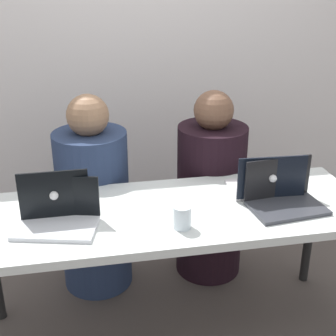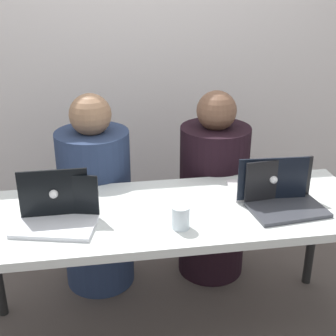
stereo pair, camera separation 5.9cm
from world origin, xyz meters
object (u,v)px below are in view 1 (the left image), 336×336
at_px(person_on_right, 210,196).
at_px(water_glass_center, 182,218).
at_px(person_on_left, 94,205).
at_px(laptop_front_right, 284,197).
at_px(laptop_back_right, 265,184).
at_px(laptop_front_left, 58,216).
at_px(laptop_back_left, 56,201).

relative_size(person_on_right, water_glass_center, 11.23).
bearing_deg(person_on_right, person_on_left, 8.42).
xyz_separation_m(person_on_left, person_on_right, (0.68, 0.00, -0.01)).
bearing_deg(laptop_front_right, person_on_right, 101.56).
distance_m(laptop_front_right, water_glass_center, 0.51).
xyz_separation_m(person_on_left, laptop_back_right, (0.83, -0.43, 0.25)).
xyz_separation_m(person_on_right, laptop_front_left, (-0.84, -0.56, 0.26)).
xyz_separation_m(person_on_right, laptop_back_left, (-0.85, -0.42, 0.26)).
xyz_separation_m(person_on_left, water_glass_center, (0.36, -0.67, 0.25)).
bearing_deg(person_on_right, laptop_front_left, 41.92).
distance_m(person_on_right, laptop_front_left, 1.04).
distance_m(person_on_right, laptop_front_right, 0.65).
distance_m(laptop_front_left, laptop_back_right, 1.00).
height_order(person_on_left, water_glass_center, person_on_left).
distance_m(laptop_back_left, water_glass_center, 0.59).
height_order(laptop_front_right, laptop_back_left, laptop_back_left).
bearing_deg(water_glass_center, laptop_back_left, 154.90).
height_order(laptop_front_left, laptop_front_right, laptop_front_right).
xyz_separation_m(laptop_front_left, water_glass_center, (0.52, -0.12, -0.00)).
distance_m(person_on_right, water_glass_center, 0.79).
bearing_deg(laptop_front_right, laptop_back_left, 165.88).
xyz_separation_m(laptop_front_right, water_glass_center, (-0.50, -0.10, -0.00)).
xyz_separation_m(person_on_left, laptop_front_left, (-0.16, -0.56, 0.25)).
relative_size(person_on_right, laptop_front_right, 3.17).
bearing_deg(person_on_left, laptop_front_left, 66.12).
distance_m(person_on_left, laptop_front_right, 1.06).
relative_size(laptop_front_right, laptop_back_right, 1.04).
distance_m(person_on_left, person_on_right, 0.68).
bearing_deg(person_on_left, laptop_front_right, 138.89).
height_order(person_on_left, laptop_back_left, person_on_left).
relative_size(person_on_right, laptop_front_left, 2.96).
bearing_deg(person_on_left, water_glass_center, 110.42).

